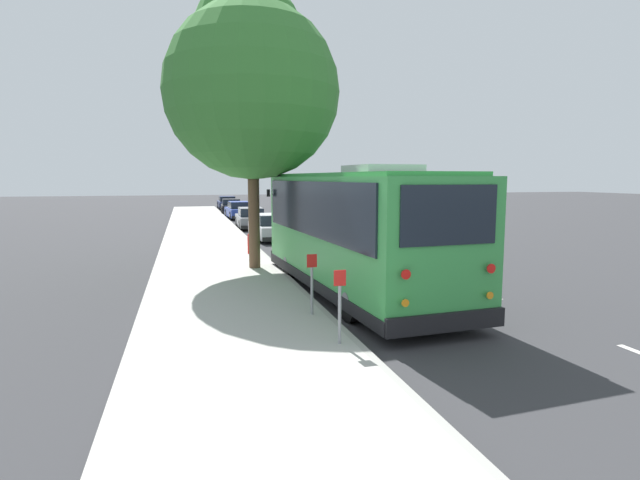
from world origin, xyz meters
The scene contains 15 objects.
ground_plane centered at (0.00, 0.00, 0.00)m, with size 160.00×160.00×0.00m, color #333335.
sidewalk_slab centered at (0.00, 4.07, 0.07)m, with size 80.00×3.91×0.15m, color #B2AFA8.
curb_strip centered at (0.00, 2.04, 0.07)m, with size 80.00×0.14×0.15m, color #9D9A94.
shuttle_bus centered at (-0.44, 0.62, 1.79)m, with size 9.05×3.24×3.37m.
parked_sedan_silver centered at (11.89, 0.81, 0.59)m, with size 4.35×1.79×1.28m.
parked_sedan_gray centered at (17.93, 1.05, 0.58)m, with size 4.45×1.76×1.26m.
parked_sedan_blue centered at (25.31, 1.00, 0.60)m, with size 4.46×1.88×1.30m.
parked_sedan_black centered at (30.80, 1.09, 0.59)m, with size 4.33×1.89×1.27m.
parked_sedan_navy centered at (37.61, 0.89, 0.59)m, with size 4.56×1.78×1.27m.
street_tree centered at (3.46, 2.79, 6.16)m, with size 5.53×5.53×9.23m.
sign_post_near centered at (-4.67, 2.37, 0.84)m, with size 0.06×0.22×1.33m.
sign_post_far centered at (-2.68, 2.37, 0.83)m, with size 0.06×0.22×1.31m.
fire_hydrant centered at (6.38, 2.54, 0.55)m, with size 0.22×0.22×0.81m.
lane_stripe_mid centered at (-0.89, -2.75, 0.00)m, with size 2.40×0.14×0.01m, color silver.
lane_stripe_ahead centered at (5.11, -2.75, 0.00)m, with size 2.40×0.14×0.01m, color silver.
Camera 1 is at (-12.85, 4.95, 3.08)m, focal length 28.00 mm.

